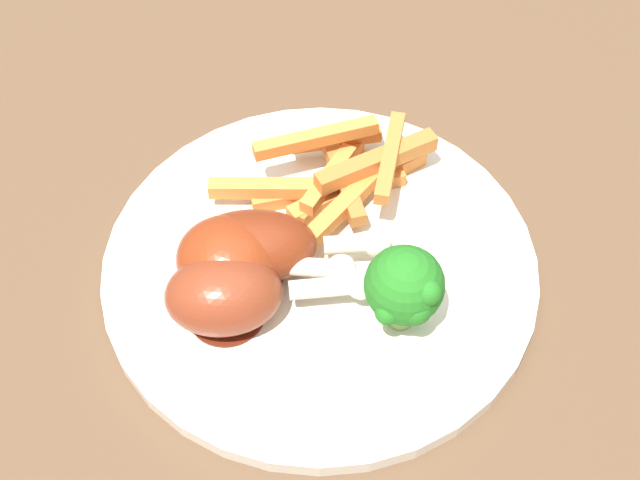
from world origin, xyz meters
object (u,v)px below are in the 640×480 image
(dinner_plate, at_px, (320,264))
(chicken_drumstick_far, at_px, (235,260))
(chicken_drumstick_near, at_px, (233,294))
(carrot_fries_pile, at_px, (340,175))
(chicken_drumstick_extra, at_px, (257,248))
(dining_table, at_px, (308,302))
(broccoli_floret_front, at_px, (404,289))

(dinner_plate, relative_size, chicken_drumstick_far, 2.48)
(chicken_drumstick_near, height_order, chicken_drumstick_far, chicken_drumstick_far)
(carrot_fries_pile, height_order, chicken_drumstick_far, chicken_drumstick_far)
(chicken_drumstick_far, xyz_separation_m, chicken_drumstick_extra, (-0.01, 0.01, -0.00))
(carrot_fries_pile, bearing_deg, dinner_plate, -1.40)
(chicken_drumstick_extra, bearing_deg, carrot_fries_pile, 152.99)
(chicken_drumstick_near, bearing_deg, dining_table, 164.48)
(carrot_fries_pile, xyz_separation_m, chicken_drumstick_extra, (0.08, -0.04, 0.01))
(dinner_plate, bearing_deg, broccoli_floret_front, 56.67)
(dining_table, height_order, chicken_drumstick_extra, chicken_drumstick_extra)
(broccoli_floret_front, xyz_separation_m, carrot_fries_pile, (-0.10, -0.06, -0.02))
(carrot_fries_pile, distance_m, chicken_drumstick_far, 0.10)
(broccoli_floret_front, height_order, chicken_drumstick_near, broccoli_floret_front)
(dinner_plate, xyz_separation_m, broccoli_floret_front, (0.04, 0.06, 0.04))
(chicken_drumstick_near, bearing_deg, dinner_plate, 140.18)
(chicken_drumstick_near, bearing_deg, broccoli_floret_front, 97.78)
(dinner_plate, height_order, chicken_drumstick_far, chicken_drumstick_far)
(broccoli_floret_front, xyz_separation_m, chicken_drumstick_extra, (-0.02, -0.09, -0.01))
(chicken_drumstick_far, bearing_deg, dinner_plate, 119.79)
(dinner_plate, xyz_separation_m, chicken_drumstick_near, (0.05, -0.04, 0.03))
(dinner_plate, relative_size, chicken_drumstick_extra, 2.12)
(broccoli_floret_front, relative_size, chicken_drumstick_near, 0.47)
(chicken_drumstick_extra, bearing_deg, dinner_plate, 111.96)
(dining_table, height_order, dinner_plate, dinner_plate)
(dining_table, distance_m, dinner_plate, 0.12)
(dinner_plate, height_order, chicken_drumstick_extra, chicken_drumstick_extra)
(dining_table, bearing_deg, carrot_fries_pile, 137.94)
(dinner_plate, distance_m, carrot_fries_pile, 0.06)
(dining_table, xyz_separation_m, dinner_plate, (0.04, 0.02, 0.11))
(chicken_drumstick_near, xyz_separation_m, chicken_drumstick_far, (-0.02, -0.01, 0.00))
(chicken_drumstick_near, bearing_deg, chicken_drumstick_far, -167.87)
(dining_table, height_order, carrot_fries_pile, carrot_fries_pile)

